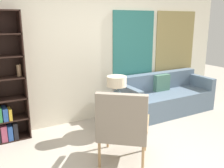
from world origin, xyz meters
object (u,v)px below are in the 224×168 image
object	(u,v)px
side_table	(116,104)
table_lamp	(117,85)
couch	(164,98)
armchair	(123,124)

from	to	relation	value
side_table	table_lamp	world-z (taller)	table_lamp
side_table	table_lamp	size ratio (longest dim) A/B	1.29
table_lamp	couch	bearing A→B (deg)	14.40
couch	table_lamp	distance (m)	1.50
couch	armchair	bearing A→B (deg)	-145.35
armchair	couch	bearing A→B (deg)	34.65
table_lamp	armchair	bearing A→B (deg)	-116.06
armchair	table_lamp	size ratio (longest dim) A/B	2.26
armchair	side_table	bearing A→B (deg)	64.18
couch	table_lamp	world-z (taller)	table_lamp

